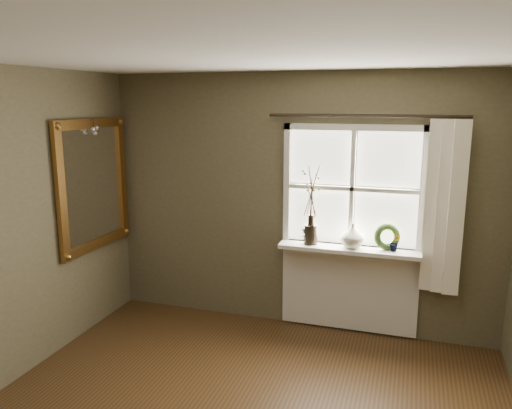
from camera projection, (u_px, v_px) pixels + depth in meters
The scene contains 13 objects.
ceiling at pixel (207, 47), 2.69m from camera, with size 4.50×4.50×0.00m, color silver.
wall_back at pixel (298, 202), 5.10m from camera, with size 4.00×0.10×2.60m, color brown.
window_frame at pixel (352, 189), 4.83m from camera, with size 1.36×0.06×1.24m.
window_sill at pixel (349, 249), 4.85m from camera, with size 1.36×0.26×0.04m, color silver.
window_apron at pixel (348, 288), 5.04m from camera, with size 1.36×0.04×0.88m, color silver.
dark_jug at pixel (311, 234), 4.94m from camera, with size 0.13×0.13×0.20m, color black.
cream_vase at pixel (352, 236), 4.81m from camera, with size 0.23×0.23×0.24m, color beige.
wreath at pixel (387, 240), 4.76m from camera, with size 0.26×0.26×0.06m, color #2E471F.
potted_plant_left at pixel (306, 235), 4.96m from camera, with size 0.09×0.06×0.17m, color #2E471F.
potted_plant_right at pixel (395, 242), 4.70m from camera, with size 0.10×0.08×0.17m, color #2E471F.
curtain at pixel (444, 208), 4.51m from camera, with size 0.36×0.12×1.59m, color silver.
curtain_rod at pixel (365, 116), 4.60m from camera, with size 0.03×0.03×1.84m, color black.
gilt_mirror at pixel (94, 184), 5.03m from camera, with size 0.10×1.10×1.32m.
Camera 1 is at (1.11, -2.59, 2.32)m, focal length 35.00 mm.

